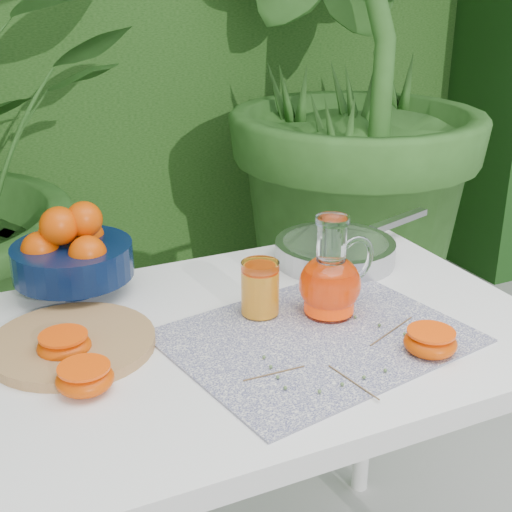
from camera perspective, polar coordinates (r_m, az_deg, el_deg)
name	(u,v)px	position (r m, az deg, el deg)	size (l,w,h in m)	color
hedge_backdrop	(87,5)	(3.19, -13.35, 18.97)	(8.00, 1.65, 2.50)	#173F12
potted_plant_right	(338,69)	(2.57, 6.55, 14.67)	(2.03, 2.03, 2.03)	#2C581E
white_table	(261,366)	(1.32, 0.37, -8.81)	(1.00, 0.70, 0.75)	white
placemat	(317,337)	(1.25, 4.89, -6.47)	(0.49, 0.38, 0.00)	#0C0E45
cutting_board	(72,343)	(1.25, -14.48, -6.77)	(0.28, 0.28, 0.02)	#9B6E46
fruit_bowl	(71,253)	(1.42, -14.56, 0.26)	(0.30, 0.30, 0.18)	black
juice_pitcher	(331,281)	(1.30, 6.01, -1.99)	(0.17, 0.13, 0.19)	white
juice_tumbler	(260,290)	(1.30, 0.33, -2.71)	(0.08, 0.08, 0.10)	white
saute_pan	(336,250)	(1.56, 6.44, 0.49)	(0.48, 0.33, 0.05)	#ACACB1
orange_halves	(197,355)	(1.16, -4.76, -7.87)	(0.65, 0.34, 0.04)	#D13D02
thyme_sprigs	(344,359)	(1.18, 7.06, -8.17)	(0.37, 0.24, 0.01)	brown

